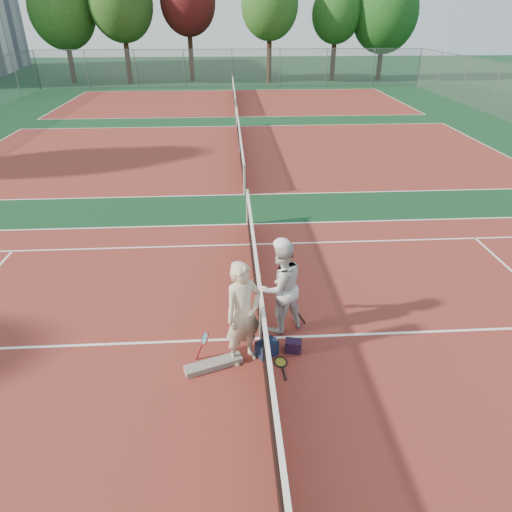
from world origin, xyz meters
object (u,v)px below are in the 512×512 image
at_px(net_main, 261,317).
at_px(sports_bag_navy, 267,348).
at_px(water_bottle, 275,346).
at_px(sports_bag_purple, 293,346).
at_px(racket_spare, 281,362).
at_px(racket_black_held, 294,314).
at_px(racket_red, 205,345).
at_px(player_a, 243,314).
at_px(player_b, 281,287).

xyz_separation_m(net_main, sports_bag_navy, (0.08, -0.48, -0.36)).
bearing_deg(water_bottle, sports_bag_navy, -157.40).
distance_m(net_main, sports_bag_purple, 0.82).
distance_m(racket_spare, water_bottle, 0.34).
bearing_deg(sports_bag_purple, racket_black_held, 81.48).
bearing_deg(racket_red, sports_bag_purple, -18.60).
xyz_separation_m(net_main, racket_black_held, (0.71, 0.41, -0.24)).
bearing_deg(racket_spare, player_a, 72.34).
bearing_deg(sports_bag_purple, player_a, -170.74).
distance_m(net_main, sports_bag_navy, 0.61).
height_order(net_main, racket_spare, net_main).
relative_size(net_main, water_bottle, 36.60).
distance_m(player_b, racket_spare, 1.43).
xyz_separation_m(racket_spare, sports_bag_navy, (-0.23, 0.24, 0.13)).
relative_size(player_a, sports_bag_navy, 5.35).
distance_m(racket_black_held, racket_spare, 1.23).
bearing_deg(water_bottle, racket_spare, -74.69).
height_order(player_a, water_bottle, player_a).
bearing_deg(sports_bag_purple, sports_bag_navy, -172.57).
xyz_separation_m(player_b, water_bottle, (-0.17, -0.75, -0.82)).
bearing_deg(net_main, player_b, 39.32).
height_order(player_a, racket_spare, player_a).
distance_m(net_main, player_a, 0.83).
relative_size(player_a, racket_black_held, 3.77).
bearing_deg(water_bottle, net_main, 118.89).
bearing_deg(player_a, water_bottle, -18.69).
xyz_separation_m(player_b, racket_black_held, (0.30, 0.08, -0.70)).
distance_m(racket_black_held, sports_bag_purple, 0.85).
bearing_deg(net_main, racket_black_held, 30.00).
height_order(racket_black_held, racket_spare, racket_black_held).
height_order(racket_red, sports_bag_purple, racket_red).
bearing_deg(sports_bag_purple, player_b, 103.48).
relative_size(player_a, player_b, 1.04).
xyz_separation_m(player_a, player_b, (0.75, 0.90, -0.04)).
bearing_deg(racket_red, net_main, 3.66).
height_order(player_a, player_b, player_a).
height_order(player_a, sports_bag_purple, player_a).
relative_size(net_main, sports_bag_navy, 29.19).
bearing_deg(player_b, player_a, 23.21).
relative_size(net_main, racket_black_held, 20.58).
height_order(player_b, racket_black_held, player_b).
relative_size(player_a, racket_red, 3.59).
bearing_deg(player_a, racket_red, 139.16).
relative_size(racket_black_held, water_bottle, 1.78).
xyz_separation_m(sports_bag_navy, water_bottle, (0.15, 0.06, 0.00)).
relative_size(player_b, sports_bag_purple, 6.43).
distance_m(player_a, racket_black_held, 1.62).
xyz_separation_m(player_a, racket_black_held, (1.06, 0.98, -0.74)).
height_order(player_b, sports_bag_purple, player_b).
relative_size(racket_spare, water_bottle, 2.00).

